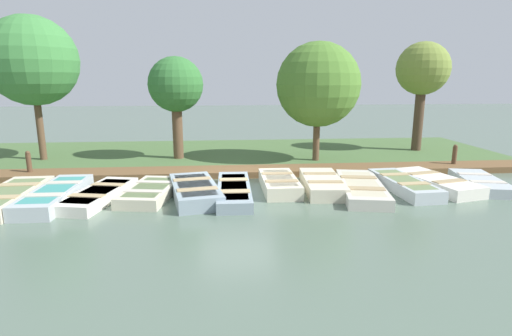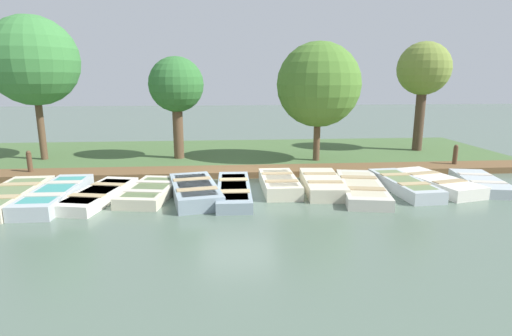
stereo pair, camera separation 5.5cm
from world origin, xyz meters
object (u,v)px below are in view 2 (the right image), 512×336
at_px(rowboat_3, 151,191).
at_px(park_tree_center, 319,85).
at_px(rowboat_4, 195,190).
at_px(rowboat_6, 279,183).
at_px(rowboat_9, 404,184).
at_px(rowboat_5, 234,190).
at_px(mooring_post_far, 455,157).
at_px(rowboat_1, 55,195).
at_px(mooring_post_near, 30,164).
at_px(park_tree_left, 176,86).
at_px(park_tree_right, 424,71).
at_px(rowboat_2, 99,195).
at_px(park_tree_far_left, 33,61).
at_px(rowboat_10, 436,182).
at_px(rowboat_7, 322,184).
at_px(rowboat_11, 481,183).
at_px(rowboat_0, 9,197).
at_px(rowboat_8, 361,188).

distance_m(rowboat_3, park_tree_center, 7.94).
relative_size(rowboat_4, rowboat_6, 1.24).
bearing_deg(rowboat_9, rowboat_5, -92.17).
height_order(rowboat_3, mooring_post_far, mooring_post_far).
distance_m(rowboat_1, rowboat_5, 5.09).
xyz_separation_m(mooring_post_near, mooring_post_far, (0.00, 15.62, 0.00)).
bearing_deg(park_tree_left, rowboat_9, 55.48).
bearing_deg(mooring_post_far, park_tree_right, 176.56).
bearing_deg(park_tree_left, rowboat_4, 10.61).
height_order(rowboat_2, rowboat_4, rowboat_4).
distance_m(rowboat_2, park_tree_far_left, 7.83).
bearing_deg(rowboat_2, rowboat_10, 104.56).
height_order(rowboat_7, park_tree_center, park_tree_center).
height_order(mooring_post_near, park_tree_right, park_tree_right).
bearing_deg(rowboat_6, rowboat_7, 83.43).
height_order(rowboat_11, park_tree_far_left, park_tree_far_left).
bearing_deg(park_tree_far_left, park_tree_center, 84.28).
distance_m(rowboat_7, mooring_post_near, 10.16).
distance_m(mooring_post_near, park_tree_right, 16.54).
xyz_separation_m(rowboat_0, rowboat_2, (-0.13, 2.40, -0.04)).
xyz_separation_m(rowboat_3, mooring_post_near, (-2.70, -4.61, 0.33)).
bearing_deg(rowboat_4, park_tree_left, 179.54).
relative_size(rowboat_10, park_tree_left, 0.75).
distance_m(rowboat_1, park_tree_right, 15.67).
height_order(rowboat_2, rowboat_10, rowboat_10).
xyz_separation_m(rowboat_9, rowboat_10, (-0.18, 1.15, -0.00)).
bearing_deg(park_tree_center, rowboat_6, -28.50).
xyz_separation_m(rowboat_9, park_tree_right, (-6.12, 3.43, 3.58)).
bearing_deg(rowboat_7, rowboat_11, 93.19).
bearing_deg(rowboat_9, rowboat_8, -85.79).
xyz_separation_m(rowboat_4, mooring_post_far, (-2.86, 9.70, 0.28)).
distance_m(rowboat_1, mooring_post_near, 3.58).
bearing_deg(rowboat_11, rowboat_1, -76.05).
bearing_deg(rowboat_3, mooring_post_near, -111.05).
bearing_deg(rowboat_11, rowboat_10, -80.39).
bearing_deg(rowboat_0, rowboat_3, 93.40).
xyz_separation_m(rowboat_2, rowboat_11, (-0.36, 11.85, 0.00)).
distance_m(rowboat_11, park_tree_left, 11.67).
height_order(rowboat_7, park_tree_far_left, park_tree_far_left).
xyz_separation_m(rowboat_9, mooring_post_far, (-2.65, 3.23, 0.30)).
bearing_deg(rowboat_8, rowboat_0, -78.11).
bearing_deg(rowboat_6, rowboat_1, -84.06).
distance_m(rowboat_7, park_tree_far_left, 12.31).
distance_m(rowboat_1, mooring_post_far, 13.95).
bearing_deg(mooring_post_far, rowboat_4, -73.55).
height_order(rowboat_0, rowboat_4, rowboat_4).
bearing_deg(rowboat_10, park_tree_left, -133.02).
height_order(rowboat_0, mooring_post_far, mooring_post_far).
relative_size(rowboat_8, rowboat_10, 1.16).
bearing_deg(park_tree_far_left, rowboat_5, 54.71).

